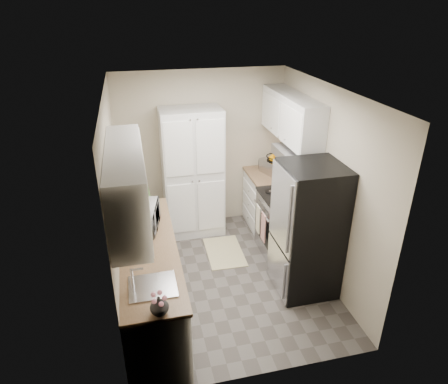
% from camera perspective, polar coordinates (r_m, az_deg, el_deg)
% --- Properties ---
extents(ground, '(3.20, 3.20, 0.00)m').
position_cam_1_polar(ground, '(5.53, 0.19, -12.02)').
color(ground, '#56514C').
rests_on(ground, ground).
extents(room_shell, '(2.64, 3.24, 2.52)m').
position_cam_1_polar(room_shell, '(4.70, 0.04, 3.74)').
color(room_shell, beige).
rests_on(room_shell, ground).
extents(pantry_cabinet, '(0.90, 0.55, 2.00)m').
position_cam_1_polar(pantry_cabinet, '(6.11, -4.50, 2.67)').
color(pantry_cabinet, silver).
rests_on(pantry_cabinet, ground).
extents(base_cabinet_left, '(0.60, 2.30, 0.88)m').
position_cam_1_polar(base_cabinet_left, '(4.83, -10.33, -12.39)').
color(base_cabinet_left, silver).
rests_on(base_cabinet_left, ground).
extents(countertop_left, '(0.63, 2.33, 0.04)m').
position_cam_1_polar(countertop_left, '(4.56, -10.79, -7.84)').
color(countertop_left, '#846647').
rests_on(countertop_left, base_cabinet_left).
extents(base_cabinet_right, '(0.60, 0.80, 0.88)m').
position_cam_1_polar(base_cabinet_right, '(6.51, 6.24, -1.35)').
color(base_cabinet_right, silver).
rests_on(base_cabinet_right, ground).
extents(countertop_right, '(0.63, 0.83, 0.04)m').
position_cam_1_polar(countertop_right, '(6.32, 6.44, 2.36)').
color(countertop_right, '#846647').
rests_on(countertop_right, base_cabinet_right).
extents(electric_range, '(0.71, 0.78, 1.13)m').
position_cam_1_polar(electric_range, '(5.83, 8.67, -4.51)').
color(electric_range, '#B7B7BC').
rests_on(electric_range, ground).
extents(refrigerator, '(0.70, 0.72, 1.70)m').
position_cam_1_polar(refrigerator, '(5.01, 11.89, -5.33)').
color(refrigerator, '#B7B7BC').
rests_on(refrigerator, ground).
extents(microwave, '(0.46, 0.59, 0.30)m').
position_cam_1_polar(microwave, '(4.83, -11.61, -3.58)').
color(microwave, '#B3B3B7').
rests_on(microwave, countertop_left).
extents(wine_bottle, '(0.07, 0.07, 0.26)m').
position_cam_1_polar(wine_bottle, '(5.30, -12.84, -1.11)').
color(wine_bottle, black).
rests_on(wine_bottle, countertop_left).
extents(flower_vase, '(0.17, 0.17, 0.17)m').
position_cam_1_polar(flower_vase, '(3.63, -9.23, -15.73)').
color(flower_vase, silver).
rests_on(flower_vase, countertop_left).
extents(cutting_board, '(0.04, 0.26, 0.32)m').
position_cam_1_polar(cutting_board, '(5.47, -10.94, 0.25)').
color(cutting_board, '#539838').
rests_on(cutting_board, countertop_left).
extents(toaster_oven, '(0.40, 0.45, 0.22)m').
position_cam_1_polar(toaster_oven, '(6.34, 7.07, 3.67)').
color(toaster_oven, '#B0B0B5').
rests_on(toaster_oven, countertop_right).
extents(fruit_basket, '(0.28, 0.28, 0.12)m').
position_cam_1_polar(fruit_basket, '(6.26, 7.33, 4.99)').
color(fruit_basket, '#FDA400').
rests_on(fruit_basket, toaster_oven).
extents(kitchen_mat, '(0.54, 0.84, 0.01)m').
position_cam_1_polar(kitchen_mat, '(6.00, 0.07, -8.55)').
color(kitchen_mat, beige).
rests_on(kitchen_mat, ground).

